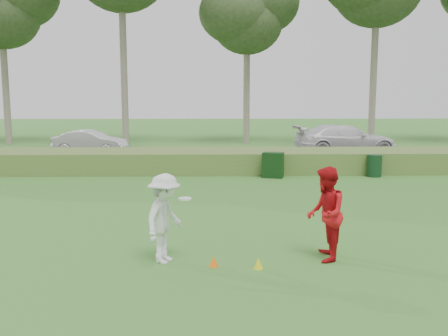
{
  "coord_description": "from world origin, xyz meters",
  "views": [
    {
      "loc": [
        -0.31,
        -9.7,
        3.32
      ],
      "look_at": [
        0.0,
        4.0,
        1.3
      ],
      "focal_mm": 40.0,
      "sensor_mm": 36.0,
      "label": 1
    }
  ],
  "objects_px": {
    "player_white": "(165,218)",
    "cone_yellow": "(258,263)",
    "cone_orange": "(214,261)",
    "trash_bin": "(374,166)",
    "utility_cabinet": "(273,165)",
    "car_mid": "(90,142)",
    "car_right": "(346,139)",
    "player_red": "(326,214)"
  },
  "relations": [
    {
      "from": "player_white",
      "to": "trash_bin",
      "type": "relative_size",
      "value": 1.99
    },
    {
      "from": "player_white",
      "to": "cone_yellow",
      "type": "bearing_deg",
      "value": -79.56
    },
    {
      "from": "player_white",
      "to": "cone_orange",
      "type": "xyz_separation_m",
      "value": [
        0.96,
        -0.29,
        -0.79
      ]
    },
    {
      "from": "trash_bin",
      "to": "car_right",
      "type": "bearing_deg",
      "value": 84.08
    },
    {
      "from": "car_mid",
      "to": "car_right",
      "type": "relative_size",
      "value": 0.72
    },
    {
      "from": "trash_bin",
      "to": "cone_orange",
      "type": "bearing_deg",
      "value": -121.73
    },
    {
      "from": "car_mid",
      "to": "cone_orange",
      "type": "bearing_deg",
      "value": -151.27
    },
    {
      "from": "car_mid",
      "to": "car_right",
      "type": "bearing_deg",
      "value": -83.13
    },
    {
      "from": "cone_orange",
      "to": "trash_bin",
      "type": "distance_m",
      "value": 12.51
    },
    {
      "from": "player_white",
      "to": "car_right",
      "type": "xyz_separation_m",
      "value": [
        8.3,
        17.64,
        -0.02
      ]
    },
    {
      "from": "cone_orange",
      "to": "car_mid",
      "type": "height_order",
      "value": "car_mid"
    },
    {
      "from": "cone_orange",
      "to": "cone_yellow",
      "type": "xyz_separation_m",
      "value": [
        0.86,
        -0.14,
        0.0
      ]
    },
    {
      "from": "player_red",
      "to": "car_right",
      "type": "distance_m",
      "value": 18.3
    },
    {
      "from": "utility_cabinet",
      "to": "car_right",
      "type": "xyz_separation_m",
      "value": [
        4.92,
        7.45,
        0.36
      ]
    },
    {
      "from": "player_white",
      "to": "car_right",
      "type": "relative_size",
      "value": 0.32
    },
    {
      "from": "cone_orange",
      "to": "trash_bin",
      "type": "height_order",
      "value": "trash_bin"
    },
    {
      "from": "player_red",
      "to": "car_mid",
      "type": "relative_size",
      "value": 0.47
    },
    {
      "from": "player_white",
      "to": "player_red",
      "type": "distance_m",
      "value": 3.21
    },
    {
      "from": "utility_cabinet",
      "to": "trash_bin",
      "type": "distance_m",
      "value": 4.16
    },
    {
      "from": "player_red",
      "to": "trash_bin",
      "type": "distance_m",
      "value": 11.16
    },
    {
      "from": "cone_yellow",
      "to": "utility_cabinet",
      "type": "distance_m",
      "value": 10.74
    },
    {
      "from": "utility_cabinet",
      "to": "car_mid",
      "type": "relative_size",
      "value": 0.25
    },
    {
      "from": "player_red",
      "to": "cone_orange",
      "type": "xyz_separation_m",
      "value": [
        -2.25,
        -0.36,
        -0.85
      ]
    },
    {
      "from": "player_white",
      "to": "car_mid",
      "type": "xyz_separation_m",
      "value": [
        -5.83,
        18.01,
        -0.17
      ]
    },
    {
      "from": "player_red",
      "to": "trash_bin",
      "type": "relative_size",
      "value": 2.12
    },
    {
      "from": "utility_cabinet",
      "to": "car_mid",
      "type": "bearing_deg",
      "value": 157.03
    },
    {
      "from": "cone_orange",
      "to": "utility_cabinet",
      "type": "relative_size",
      "value": 0.21
    },
    {
      "from": "trash_bin",
      "to": "cone_yellow",
      "type": "bearing_deg",
      "value": -117.96
    },
    {
      "from": "trash_bin",
      "to": "car_right",
      "type": "distance_m",
      "value": 7.35
    },
    {
      "from": "player_white",
      "to": "cone_yellow",
      "type": "xyz_separation_m",
      "value": [
        1.83,
        -0.43,
        -0.79
      ]
    },
    {
      "from": "cone_orange",
      "to": "car_right",
      "type": "relative_size",
      "value": 0.04
    },
    {
      "from": "trash_bin",
      "to": "car_mid",
      "type": "xyz_separation_m",
      "value": [
        -13.37,
        7.67,
        0.27
      ]
    },
    {
      "from": "player_white",
      "to": "car_mid",
      "type": "distance_m",
      "value": 18.93
    },
    {
      "from": "cone_yellow",
      "to": "car_mid",
      "type": "xyz_separation_m",
      "value": [
        -7.65,
        18.44,
        0.61
      ]
    },
    {
      "from": "cone_orange",
      "to": "cone_yellow",
      "type": "relative_size",
      "value": 0.99
    },
    {
      "from": "cone_orange",
      "to": "player_white",
      "type": "bearing_deg",
      "value": 163.25
    },
    {
      "from": "trash_bin",
      "to": "player_white",
      "type": "bearing_deg",
      "value": -126.09
    },
    {
      "from": "cone_yellow",
      "to": "utility_cabinet",
      "type": "xyz_separation_m",
      "value": [
        1.56,
        10.62,
        0.4
      ]
    },
    {
      "from": "cone_orange",
      "to": "car_mid",
      "type": "distance_m",
      "value": 19.53
    },
    {
      "from": "player_white",
      "to": "car_right",
      "type": "bearing_deg",
      "value": -1.62
    },
    {
      "from": "player_white",
      "to": "cone_yellow",
      "type": "relative_size",
      "value": 8.34
    },
    {
      "from": "cone_orange",
      "to": "car_mid",
      "type": "relative_size",
      "value": 0.05
    }
  ]
}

